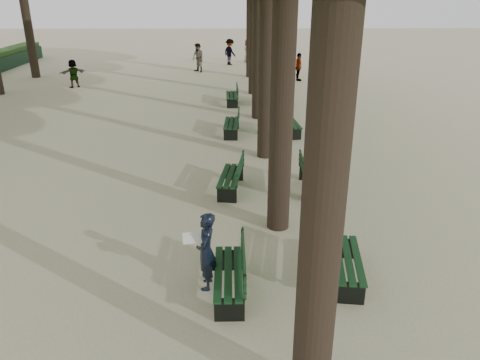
{
  "coord_description": "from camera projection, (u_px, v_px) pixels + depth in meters",
  "views": [
    {
      "loc": [
        0.47,
        -6.86,
        5.29
      ],
      "look_at": [
        0.6,
        3.0,
        1.2
      ],
      "focal_mm": 35.0,
      "sensor_mm": 36.0,
      "label": 1
    }
  ],
  "objects": [
    {
      "name": "pedestrian_e",
      "position": [
        73.0,
        74.0,
        26.21
      ],
      "size": [
        1.35,
        1.09,
        1.55
      ],
      "primitive_type": "imported",
      "rotation": [
        0.0,
        0.0,
        3.76
      ],
      "color": "#262628",
      "rests_on": "ground"
    },
    {
      "name": "bench_left_1",
      "position": [
        231.0,
        182.0,
        12.99
      ],
      "size": [
        0.79,
        1.86,
        0.92
      ],
      "color": "black",
      "rests_on": "ground"
    },
    {
      "name": "bench_left_3",
      "position": [
        232.0,
        99.0,
        22.59
      ],
      "size": [
        0.62,
        1.81,
        0.92
      ],
      "color": "black",
      "rests_on": "ground"
    },
    {
      "name": "bench_right_0",
      "position": [
        346.0,
        267.0,
        9.04
      ],
      "size": [
        0.79,
        1.86,
        0.92
      ],
      "color": "black",
      "rests_on": "ground"
    },
    {
      "name": "man_with_map",
      "position": [
        206.0,
        251.0,
        8.62
      ],
      "size": [
        0.6,
        0.63,
        1.54
      ],
      "color": "black",
      "rests_on": "ground"
    },
    {
      "name": "pedestrian_d",
      "position": [
        248.0,
        51.0,
        35.0
      ],
      "size": [
        0.5,
        0.86,
        1.65
      ],
      "primitive_type": "imported",
      "rotation": [
        0.0,
        0.0,
        4.49
      ],
      "color": "#262628",
      "rests_on": "ground"
    },
    {
      "name": "bench_right_3",
      "position": [
        279.0,
        100.0,
        22.27
      ],
      "size": [
        0.74,
        1.85,
        0.92
      ],
      "color": "black",
      "rests_on": "ground"
    },
    {
      "name": "bench_left_0",
      "position": [
        229.0,
        281.0,
        8.61
      ],
      "size": [
        0.59,
        1.8,
        0.92
      ],
      "color": "black",
      "rests_on": "ground"
    },
    {
      "name": "pedestrian_b",
      "position": [
        230.0,
        52.0,
        33.82
      ],
      "size": [
        1.01,
        1.16,
        1.83
      ],
      "primitive_type": "imported",
      "rotation": [
        0.0,
        0.0,
        2.23
      ],
      "color": "#262628",
      "rests_on": "ground"
    },
    {
      "name": "pedestrian_c",
      "position": [
        299.0,
        67.0,
        28.02
      ],
      "size": [
        0.42,
        0.99,
        1.65
      ],
      "primitive_type": "imported",
      "rotation": [
        0.0,
        0.0,
        1.66
      ],
      "color": "#262628",
      "rests_on": "ground"
    },
    {
      "name": "bench_right_2",
      "position": [
        290.0,
        127.0,
        18.04
      ],
      "size": [
        0.76,
        1.85,
        0.92
      ],
      "color": "black",
      "rests_on": "ground"
    },
    {
      "name": "bench_left_2",
      "position": [
        231.0,
        127.0,
        17.98
      ],
      "size": [
        0.64,
        1.82,
        0.92
      ],
      "color": "black",
      "rests_on": "ground"
    },
    {
      "name": "ground",
      "position": [
        209.0,
        306.0,
        8.36
      ],
      "size": [
        120.0,
        120.0,
        0.0
      ],
      "primitive_type": "plane",
      "color": "#B8B18B",
      "rests_on": "ground"
    },
    {
      "name": "pedestrian_a",
      "position": [
        198.0,
        58.0,
        30.92
      ],
      "size": [
        0.88,
        0.92,
        1.85
      ],
      "primitive_type": "imported",
      "rotation": [
        0.0,
        0.0,
        5.45
      ],
      "color": "#262628",
      "rests_on": "ground"
    },
    {
      "name": "bench_right_1",
      "position": [
        312.0,
        182.0,
        13.0
      ],
      "size": [
        0.6,
        1.81,
        0.92
      ],
      "color": "black",
      "rests_on": "ground"
    }
  ]
}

